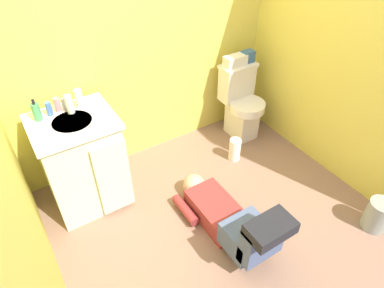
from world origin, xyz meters
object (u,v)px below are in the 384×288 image
(bottle_blue, at_px, (49,109))
(person_plumber, at_px, (230,220))
(toilet, at_px, (241,103))
(tissue_box, at_px, (235,61))
(vanity_cabinet, at_px, (83,162))
(bottle_clear, at_px, (79,99))
(toiletry_bag, at_px, (248,57))
(soap_dispenser, at_px, (37,112))
(bottle_pink, at_px, (58,105))
(paper_towel_roll, at_px, (235,149))
(faucet, at_px, (64,105))
(bottle_white, at_px, (69,104))
(trash_can, at_px, (377,215))

(bottle_blue, bearing_deg, person_plumber, -50.57)
(toilet, distance_m, tissue_box, 0.44)
(vanity_cabinet, distance_m, bottle_clear, 0.50)
(vanity_cabinet, bearing_deg, bottle_clear, 49.59)
(tissue_box, relative_size, toiletry_bag, 1.77)
(soap_dispenser, bearing_deg, tissue_box, 1.47)
(bottle_blue, bearing_deg, bottle_pink, 14.17)
(bottle_pink, bearing_deg, paper_towel_roll, -15.93)
(faucet, relative_size, bottle_white, 0.71)
(faucet, height_order, bottle_blue, bottle_blue)
(bottle_white, distance_m, trash_can, 2.46)
(vanity_cabinet, distance_m, bottle_white, 0.48)
(vanity_cabinet, relative_size, bottle_pink, 7.28)
(toilet, xyz_separation_m, trash_can, (0.13, -1.55, -0.23))
(faucet, bearing_deg, tissue_box, 0.93)
(paper_towel_roll, bearing_deg, person_plumber, -130.22)
(soap_dispenser, distance_m, trash_can, 2.64)
(faucet, distance_m, person_plumber, 1.49)
(toilet, distance_m, person_plumber, 1.35)
(toilet, height_order, bottle_white, bottle_white)
(tissue_box, distance_m, bottle_clear, 1.49)
(bottle_clear, bearing_deg, toiletry_bag, 1.52)
(tissue_box, height_order, soap_dispenser, soap_dispenser)
(toilet, bearing_deg, faucet, 177.75)
(vanity_cabinet, relative_size, paper_towel_roll, 3.59)
(faucet, relative_size, bottle_blue, 0.95)
(bottle_blue, xyz_separation_m, trash_can, (1.88, -1.61, -0.74))
(tissue_box, distance_m, paper_towel_roll, 0.84)
(faucet, bearing_deg, paper_towel_roll, -15.93)
(toilet, bearing_deg, paper_towel_roll, -133.20)
(bottle_blue, relative_size, bottle_pink, 0.94)
(bottle_blue, bearing_deg, faucet, 2.74)
(bottle_clear, bearing_deg, faucet, 171.13)
(tissue_box, bearing_deg, person_plumber, -127.30)
(bottle_blue, relative_size, paper_towel_roll, 0.46)
(toilet, relative_size, faucet, 7.50)
(vanity_cabinet, xyz_separation_m, bottle_clear, (0.11, 0.13, 0.48))
(tissue_box, xyz_separation_m, bottle_blue, (-1.71, -0.03, 0.07))
(trash_can, bearing_deg, toiletry_bag, 90.87)
(bottle_blue, bearing_deg, vanity_cabinet, -52.57)
(bottle_pink, bearing_deg, trash_can, -41.77)
(bottle_clear, bearing_deg, trash_can, -43.76)
(vanity_cabinet, bearing_deg, toilet, 2.84)
(trash_can, bearing_deg, paper_towel_roll, 109.31)
(toilet, xyz_separation_m, person_plumber, (-0.88, -1.00, -0.19))
(faucet, bearing_deg, trash_can, -42.20)
(bottle_pink, bearing_deg, bottle_clear, -10.73)
(vanity_cabinet, distance_m, soap_dispenser, 0.52)
(bottle_white, bearing_deg, toilet, -0.49)
(person_plumber, xyz_separation_m, bottle_white, (-0.74, 1.02, 0.71))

